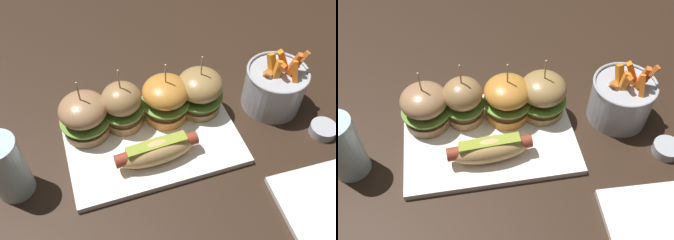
% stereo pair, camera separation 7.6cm
% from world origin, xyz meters
% --- Properties ---
extents(ground_plane, '(3.00, 3.00, 0.00)m').
position_xyz_m(ground_plane, '(0.00, 0.00, 0.00)').
color(ground_plane, black).
extents(platter_main, '(0.35, 0.24, 0.01)m').
position_xyz_m(platter_main, '(0.00, 0.00, 0.01)').
color(platter_main, white).
rests_on(platter_main, ground).
extents(hot_dog, '(0.17, 0.06, 0.05)m').
position_xyz_m(hot_dog, '(-0.01, -0.06, 0.04)').
color(hot_dog, tan).
rests_on(hot_dog, platter_main).
extents(slider_far_left, '(0.10, 0.10, 0.14)m').
position_xyz_m(slider_far_left, '(-0.12, 0.06, 0.06)').
color(slider_far_left, '#9C734D').
rests_on(slider_far_left, platter_main).
extents(slider_center_left, '(0.09, 0.09, 0.15)m').
position_xyz_m(slider_center_left, '(-0.04, 0.06, 0.07)').
color(slider_center_left, '#997247').
rests_on(slider_center_left, platter_main).
extents(slider_center_right, '(0.10, 0.10, 0.14)m').
position_xyz_m(slider_center_right, '(0.05, 0.05, 0.06)').
color(slider_center_right, '#C27D30').
rests_on(slider_center_right, platter_main).
extents(slider_far_right, '(0.10, 0.10, 0.14)m').
position_xyz_m(slider_far_right, '(0.12, 0.05, 0.06)').
color(slider_far_right, '#9A7845').
rests_on(slider_far_right, platter_main).
extents(fries_bucket, '(0.13, 0.13, 0.15)m').
position_xyz_m(fries_bucket, '(0.28, 0.02, 0.05)').
color(fries_bucket, '#A8AAB2').
rests_on(fries_bucket, ground).
extents(sauce_ramekin, '(0.06, 0.06, 0.02)m').
position_xyz_m(sauce_ramekin, '(0.35, -0.09, 0.01)').
color(sauce_ramekin, '#A8AAB2').
rests_on(sauce_ramekin, ground).
extents(side_plate, '(0.20, 0.20, 0.01)m').
position_xyz_m(side_plate, '(0.27, -0.26, 0.01)').
color(side_plate, white).
rests_on(side_plate, ground).
extents(water_glass, '(0.07, 0.07, 0.14)m').
position_xyz_m(water_glass, '(-0.28, -0.03, 0.07)').
color(water_glass, silver).
rests_on(water_glass, ground).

